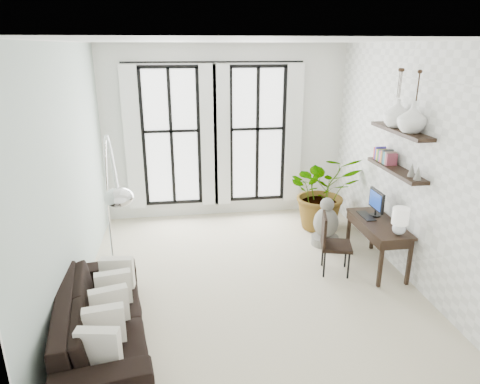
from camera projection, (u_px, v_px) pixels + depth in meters
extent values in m
plane|color=beige|center=(247.00, 276.00, 6.15)|extent=(5.00, 5.00, 0.00)
plane|color=white|center=(248.00, 41.00, 5.11)|extent=(5.00, 5.00, 0.00)
plane|color=#ABBFB4|center=(69.00, 177.00, 5.32)|extent=(0.00, 5.00, 5.00)
plane|color=white|center=(407.00, 163.00, 5.94)|extent=(0.00, 5.00, 5.00)
plane|color=white|center=(225.00, 133.00, 7.97)|extent=(4.50, 0.00, 4.50)
cube|color=white|center=(171.00, 138.00, 7.82)|extent=(1.00, 0.02, 2.50)
cube|color=white|center=(133.00, 140.00, 7.63)|extent=(0.30, 0.04, 2.60)
cube|color=white|center=(209.00, 138.00, 7.82)|extent=(0.30, 0.04, 2.60)
cube|color=white|center=(257.00, 135.00, 8.04)|extent=(1.00, 0.02, 2.50)
cube|color=white|center=(222.00, 137.00, 7.85)|extent=(0.30, 0.04, 2.60)
cube|color=white|center=(294.00, 135.00, 8.04)|extent=(0.30, 0.04, 2.60)
cylinder|color=black|center=(214.00, 62.00, 7.41)|extent=(3.20, 0.03, 0.03)
cube|color=black|center=(396.00, 170.00, 5.97)|extent=(0.25, 1.30, 0.05)
cube|color=black|center=(401.00, 131.00, 5.79)|extent=(0.25, 1.30, 0.05)
cube|color=red|center=(379.00, 153.00, 6.45)|extent=(0.16, 0.03, 0.18)
cube|color=#3B33B5|center=(380.00, 153.00, 6.40)|extent=(0.16, 0.03, 0.18)
cube|color=yellow|center=(382.00, 154.00, 6.36)|extent=(0.16, 0.04, 0.18)
cube|color=#2C8545|center=(383.00, 155.00, 6.32)|extent=(0.16, 0.04, 0.18)
cube|color=#B54EB7|center=(384.00, 156.00, 6.28)|extent=(0.16, 0.04, 0.18)
cube|color=orange|center=(386.00, 156.00, 6.23)|extent=(0.16, 0.04, 0.18)
cube|color=#464646|center=(387.00, 157.00, 6.19)|extent=(0.16, 0.04, 0.18)
cube|color=teal|center=(389.00, 158.00, 6.15)|extent=(0.16, 0.04, 0.18)
cube|color=gray|center=(390.00, 159.00, 6.11)|extent=(0.16, 0.04, 0.18)
cube|color=#913A4B|center=(392.00, 159.00, 6.07)|extent=(0.16, 0.04, 0.18)
cone|color=gray|center=(412.00, 170.00, 5.56)|extent=(0.10, 0.10, 0.18)
cone|color=gray|center=(418.00, 173.00, 5.42)|extent=(0.10, 0.10, 0.18)
imported|color=black|center=(101.00, 319.00, 4.63)|extent=(1.23, 2.38, 0.66)
cube|color=beige|center=(99.00, 348.00, 3.94)|extent=(0.40, 0.12, 0.40)
cube|color=beige|center=(104.00, 325.00, 4.27)|extent=(0.40, 0.12, 0.40)
cube|color=beige|center=(109.00, 305.00, 4.59)|extent=(0.40, 0.12, 0.40)
cube|color=beige|center=(114.00, 288.00, 4.92)|extent=(0.40, 0.12, 0.40)
cube|color=beige|center=(117.00, 273.00, 5.25)|extent=(0.40, 0.12, 0.40)
imported|color=#2D7228|center=(323.00, 191.00, 7.60)|extent=(1.30, 1.14, 1.39)
cube|color=black|center=(379.00, 223.00, 6.20)|extent=(0.52, 1.22, 0.04)
cube|color=black|center=(377.00, 229.00, 6.23)|extent=(0.47, 1.16, 0.11)
cube|color=black|center=(381.00, 265.00, 5.76)|extent=(0.05, 0.05, 0.67)
cube|color=black|center=(409.00, 262.00, 5.82)|extent=(0.05, 0.05, 0.67)
cube|color=black|center=(349.00, 231.00, 6.82)|extent=(0.05, 0.05, 0.67)
cube|color=black|center=(373.00, 229.00, 6.87)|extent=(0.05, 0.05, 0.67)
cube|color=black|center=(377.00, 200.00, 6.34)|extent=(0.04, 0.42, 0.30)
cube|color=navy|center=(375.00, 200.00, 6.34)|extent=(0.00, 0.36, 0.24)
cube|color=black|center=(366.00, 216.00, 6.40)|extent=(0.15, 0.40, 0.02)
sphere|color=silver|center=(399.00, 229.00, 5.74)|extent=(0.18, 0.18, 0.18)
cylinder|color=white|center=(401.00, 216.00, 5.67)|extent=(0.22, 0.22, 0.22)
cube|color=black|center=(336.00, 246.00, 6.14)|extent=(0.52, 0.52, 0.05)
cube|color=black|center=(324.00, 230.00, 6.08)|extent=(0.14, 0.42, 0.47)
cylinder|color=black|center=(328.00, 266.00, 6.03)|extent=(0.03, 0.03, 0.39)
cylinder|color=black|center=(351.00, 264.00, 6.08)|extent=(0.03, 0.03, 0.39)
cylinder|color=black|center=(320.00, 255.00, 6.34)|extent=(0.03, 0.03, 0.39)
cylinder|color=black|center=(342.00, 254.00, 6.39)|extent=(0.03, 0.03, 0.39)
cylinder|color=silver|center=(114.00, 268.00, 6.28)|extent=(0.33, 0.33, 0.09)
cylinder|color=silver|center=(111.00, 240.00, 6.13)|extent=(0.03, 0.03, 0.92)
ellipsoid|color=silver|center=(119.00, 197.00, 4.28)|extent=(0.29, 0.29, 0.19)
cylinder|color=gray|center=(325.00, 240.00, 7.14)|extent=(0.45, 0.45, 0.14)
ellipsoid|color=gray|center=(326.00, 223.00, 7.03)|extent=(0.41, 0.41, 0.50)
sphere|color=gray|center=(327.00, 204.00, 6.93)|extent=(0.23, 0.23, 0.23)
imported|color=white|center=(412.00, 118.00, 5.49)|extent=(0.37, 0.37, 0.38)
imported|color=white|center=(397.00, 113.00, 5.86)|extent=(0.37, 0.37, 0.38)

